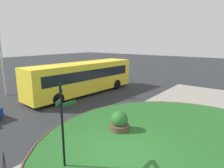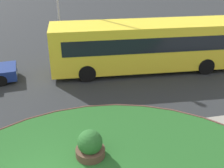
% 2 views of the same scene
% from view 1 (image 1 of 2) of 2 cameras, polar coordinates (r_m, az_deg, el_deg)
% --- Properties ---
extents(ground, '(120.00, 120.00, 0.00)m').
position_cam_1_polar(ground, '(9.37, 2.36, -19.62)').
color(ground, '#282B2D').
extents(sidewalk_paving, '(32.00, 8.79, 0.02)m').
position_cam_1_polar(sidewalk_paving, '(8.70, 11.76, -22.62)').
color(sidewalk_paving, gray).
rests_on(sidewalk_paving, ground).
extents(grass_island, '(14.36, 14.36, 0.10)m').
position_cam_1_polar(grass_island, '(10.11, 21.51, -17.63)').
color(grass_island, '#235B23').
rests_on(grass_island, ground).
extents(grass_kerb_ring, '(14.67, 14.67, 0.11)m').
position_cam_1_polar(grass_kerb_ring, '(10.11, 21.52, -17.61)').
color(grass_kerb_ring, brown).
rests_on(grass_kerb_ring, ground).
extents(signpost_directional, '(1.17, 0.82, 3.48)m').
position_cam_1_polar(signpost_directional, '(7.75, -14.32, -10.28)').
color(signpost_directional, black).
rests_on(signpost_directional, ground).
extents(bus_yellow, '(11.46, 3.30, 2.99)m').
position_cam_1_polar(bus_yellow, '(18.69, -8.55, 1.97)').
color(bus_yellow, yellow).
rests_on(bus_yellow, ground).
extents(planter_near_signpost, '(1.10, 1.10, 1.18)m').
position_cam_1_polar(planter_near_signpost, '(11.06, 2.22, -11.30)').
color(planter_near_signpost, brown).
rests_on(planter_near_signpost, ground).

